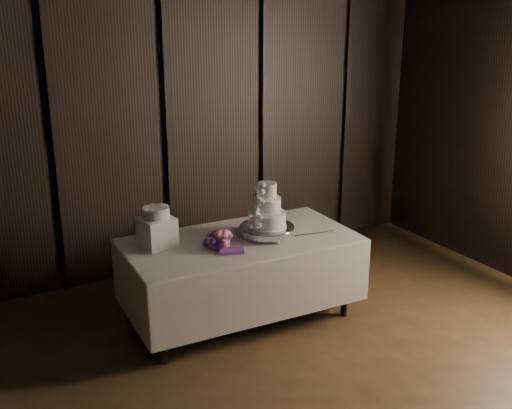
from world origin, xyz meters
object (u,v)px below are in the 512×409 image
object	(u,v)px
bouquet	(220,241)
box_pedestal	(157,232)
cake_stand	(267,231)
wedding_cake	(265,210)
display_table	(241,276)
small_cake	(156,213)

from	to	relation	value
bouquet	box_pedestal	world-z (taller)	box_pedestal
cake_stand	box_pedestal	xyz separation A→B (m)	(-0.92, 0.23, 0.08)
wedding_cake	bouquet	xyz separation A→B (m)	(-0.46, -0.06, -0.18)
display_table	cake_stand	bearing A→B (deg)	-9.25
cake_stand	bouquet	world-z (taller)	bouquet
cake_stand	box_pedestal	world-z (taller)	box_pedestal
cake_stand	box_pedestal	size ratio (longest dim) A/B	1.86
display_table	bouquet	bearing A→B (deg)	-153.35
display_table	bouquet	size ratio (longest dim) A/B	4.93
wedding_cake	display_table	bearing A→B (deg)	139.71
wedding_cake	small_cake	world-z (taller)	wedding_cake
box_pedestal	small_cake	xyz separation A→B (m)	(0.00, 0.00, 0.17)
wedding_cake	box_pedestal	bearing A→B (deg)	140.61
box_pedestal	bouquet	bearing A→B (deg)	-35.41
bouquet	small_cake	xyz separation A→B (m)	(-0.43, 0.30, 0.23)
display_table	wedding_cake	bearing A→B (deg)	-15.01
bouquet	cake_stand	bearing A→B (deg)	9.01
display_table	wedding_cake	distance (m)	0.63
small_cake	bouquet	bearing A→B (deg)	-35.41
small_cake	wedding_cake	bearing A→B (deg)	-15.35
display_table	box_pedestal	world-z (taller)	box_pedestal
wedding_cake	small_cake	distance (m)	0.92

